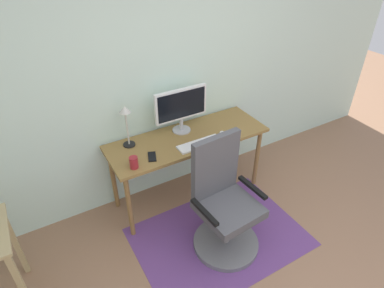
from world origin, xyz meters
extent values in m
cube|color=silver|center=(0.00, 2.20, 1.30)|extent=(6.00, 0.10, 2.60)
cube|color=#623A7A|center=(-0.01, 1.20, 0.00)|extent=(1.51, 1.08, 0.01)
cube|color=olive|center=(0.03, 1.85, 0.72)|extent=(1.56, 0.55, 0.03)
cylinder|color=olive|center=(-0.69, 1.64, 0.35)|extent=(0.04, 0.04, 0.70)
cylinder|color=olive|center=(0.75, 1.64, 0.35)|extent=(0.04, 0.04, 0.70)
cylinder|color=olive|center=(-0.69, 2.07, 0.35)|extent=(0.04, 0.04, 0.70)
cylinder|color=olive|center=(0.75, 2.07, 0.35)|extent=(0.04, 0.04, 0.70)
cylinder|color=#B2B2B7|center=(0.04, 1.99, 0.74)|extent=(0.18, 0.18, 0.01)
cylinder|color=#B2B2B7|center=(0.04, 1.99, 0.81)|extent=(0.04, 0.04, 0.13)
cube|color=white|center=(0.04, 1.99, 1.02)|extent=(0.53, 0.04, 0.31)
cube|color=black|center=(0.04, 1.97, 1.02)|extent=(0.49, 0.00, 0.27)
cube|color=white|center=(0.06, 1.69, 0.74)|extent=(0.43, 0.13, 0.02)
ellipsoid|color=white|center=(0.34, 1.71, 0.75)|extent=(0.06, 0.10, 0.03)
cylinder|color=maroon|center=(-0.59, 1.67, 0.79)|extent=(0.07, 0.07, 0.10)
cube|color=black|center=(-0.40, 1.73, 0.74)|extent=(0.11, 0.15, 0.01)
cylinder|color=black|center=(-0.50, 2.01, 0.74)|extent=(0.11, 0.11, 0.01)
cylinder|color=beige|center=(-0.50, 2.01, 0.91)|extent=(0.02, 0.02, 0.33)
cone|color=beige|center=(-0.50, 2.01, 1.11)|extent=(0.10, 0.10, 0.06)
cylinder|color=slate|center=(-0.01, 1.10, 0.03)|extent=(0.59, 0.59, 0.05)
cylinder|color=slate|center=(-0.01, 1.10, 0.23)|extent=(0.06, 0.06, 0.37)
cube|color=#4C4C51|center=(-0.01, 1.10, 0.46)|extent=(0.50, 0.50, 0.08)
cube|color=#4C4C51|center=(-0.02, 1.30, 0.78)|extent=(0.45, 0.09, 0.57)
cube|color=black|center=(-0.26, 1.08, 0.57)|extent=(0.06, 0.33, 0.03)
cube|color=black|center=(0.25, 1.12, 0.57)|extent=(0.06, 0.33, 0.03)
cube|color=tan|center=(-1.60, 1.28, 0.36)|extent=(0.04, 0.04, 0.71)
cube|color=tan|center=(-1.60, 1.71, 0.36)|extent=(0.04, 0.04, 0.71)
camera|label=1|loc=(-1.24, -0.42, 2.43)|focal=30.46mm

